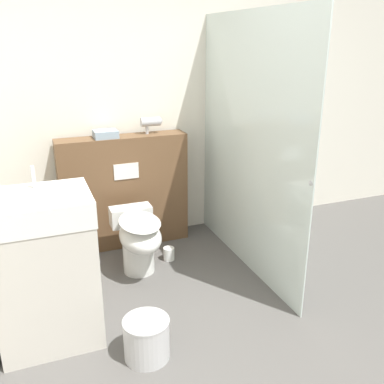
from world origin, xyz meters
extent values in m
plane|color=#565451|center=(0.00, 0.00, 0.00)|extent=(12.00, 12.00, 0.00)
cube|color=silver|center=(0.00, 1.99, 1.25)|extent=(8.00, 0.06, 2.50)
cube|color=brown|center=(-0.36, 1.81, 0.52)|extent=(1.15, 0.23, 1.03)
cube|color=white|center=(-0.36, 1.70, 0.74)|extent=(0.22, 0.01, 0.14)
cube|color=silver|center=(0.51, 1.09, 1.02)|extent=(0.01, 1.74, 2.05)
sphere|color=#B2B2B7|center=(0.51, 0.24, 0.98)|extent=(0.04, 0.04, 0.04)
cylinder|color=white|center=(-0.39, 1.25, 0.17)|extent=(0.26, 0.26, 0.34)
ellipsoid|color=white|center=(-0.39, 1.16, 0.36)|extent=(0.33, 0.50, 0.23)
ellipsoid|color=white|center=(-0.39, 1.16, 0.48)|extent=(0.32, 0.49, 0.02)
cube|color=white|center=(-0.39, 1.47, 0.42)|extent=(0.35, 0.16, 0.16)
cube|color=beige|center=(-1.12, 0.64, 0.41)|extent=(0.60, 0.49, 0.83)
cube|color=white|center=(-1.12, 0.64, 0.91)|extent=(0.61, 0.50, 0.16)
cylinder|color=silver|center=(-1.12, 0.77, 1.06)|extent=(0.02, 0.02, 0.14)
cylinder|color=#B7B7BC|center=(-0.09, 1.83, 1.14)|extent=(0.18, 0.08, 0.08)
cone|color=#B7B7BC|center=(0.02, 1.83, 1.14)|extent=(0.03, 0.07, 0.07)
cylinder|color=#B7B7BC|center=(-0.12, 1.83, 1.08)|extent=(0.03, 0.03, 0.10)
cube|color=#8C9EAD|center=(-0.50, 1.81, 1.07)|extent=(0.20, 0.18, 0.06)
cylinder|color=white|center=(-0.09, 1.34, 0.06)|extent=(0.10, 0.10, 0.12)
cylinder|color=silver|center=(-0.60, 0.23, 0.12)|extent=(0.28, 0.28, 0.25)
cylinder|color=silver|center=(-0.60, 0.23, 0.25)|extent=(0.28, 0.28, 0.01)
camera|label=1|loc=(-1.12, -1.86, 1.84)|focal=40.00mm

